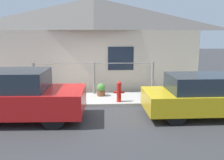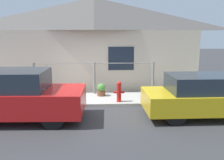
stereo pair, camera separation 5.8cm
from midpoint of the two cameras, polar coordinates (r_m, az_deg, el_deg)
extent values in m
plane|color=#38383A|center=(8.79, -3.96, -6.19)|extent=(60.00, 60.00, 0.00)
cube|color=#B2AFA8|center=(9.60, -3.89, -4.39)|extent=(24.00, 1.72, 0.10)
cube|color=beige|center=(10.77, -3.88, 4.24)|extent=(9.15, 0.12, 2.66)
cube|color=#1E2838|center=(10.73, 2.24, 4.94)|extent=(1.10, 0.04, 1.00)
pyramid|color=#605B56|center=(11.76, -3.95, 14.85)|extent=(9.55, 2.20, 1.46)
cylinder|color=gray|center=(10.45, -17.17, 0.32)|extent=(0.10, 0.10, 1.29)
cylinder|color=gray|center=(10.14, -3.89, 0.47)|extent=(0.10, 0.10, 1.29)
cylinder|color=gray|center=(10.38, 9.47, 0.59)|extent=(0.10, 0.10, 1.29)
cylinder|color=gray|center=(10.05, -3.94, 3.81)|extent=(4.80, 0.03, 0.03)
cube|color=red|center=(7.88, -21.06, -4.49)|extent=(4.09, 1.83, 0.69)
cube|color=#232D38|center=(7.80, -22.48, 0.00)|extent=(2.27, 1.57, 0.57)
cylinder|color=black|center=(8.31, -11.06, -5.05)|extent=(0.65, 0.22, 0.65)
cylinder|color=black|center=(6.94, -13.11, -8.35)|extent=(0.65, 0.22, 0.65)
cube|color=gold|center=(8.25, 21.41, -4.36)|extent=(3.96, 1.63, 0.57)
cube|color=#232D38|center=(8.07, 20.65, -0.70)|extent=(2.18, 1.43, 0.51)
cylinder|color=black|center=(8.52, 11.85, -4.82)|extent=(0.61, 0.20, 0.61)
cylinder|color=black|center=(7.26, 14.58, -7.71)|extent=(0.61, 0.20, 0.61)
cylinder|color=red|center=(8.98, 1.79, -3.03)|extent=(0.17, 0.17, 0.63)
sphere|color=red|center=(8.91, 1.80, -0.86)|extent=(0.17, 0.17, 0.17)
cylinder|color=red|center=(8.97, 1.02, -2.85)|extent=(0.15, 0.07, 0.07)
cylinder|color=red|center=(8.99, 2.56, -2.83)|extent=(0.15, 0.07, 0.07)
cylinder|color=brown|center=(9.86, -2.29, -3.03)|extent=(0.32, 0.32, 0.20)
sphere|color=#4C8E3D|center=(9.81, -2.31, -1.74)|extent=(0.34, 0.34, 0.34)
cylinder|color=#9E5638|center=(10.34, -16.72, -2.96)|extent=(0.26, 0.26, 0.16)
sphere|color=#2D6B2D|center=(10.27, -16.82, -1.32)|extent=(0.59, 0.59, 0.59)
cylinder|color=slate|center=(10.64, 15.46, -2.43)|extent=(0.29, 0.29, 0.19)
sphere|color=#2D6B2D|center=(10.58, 15.53, -1.02)|extent=(0.46, 0.46, 0.46)
camera|label=1|loc=(0.03, -89.81, 0.04)|focal=40.00mm
camera|label=2|loc=(0.03, 90.19, -0.04)|focal=40.00mm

